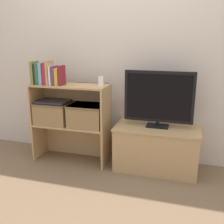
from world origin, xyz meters
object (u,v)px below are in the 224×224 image
object	(u,v)px
book_maroon	(62,75)
storage_basket_left	(54,112)
tv_stand	(156,148)
book_skyblue	(43,73)
baby_monitor	(101,81)
tv	(159,98)
book_ivory	(53,75)
book_crimson	(47,73)
book_charcoal	(37,74)
book_mustard	(59,77)
book_olive	(35,73)
book_forest	(40,73)
book_tan	(50,73)
laptop	(53,101)
book_plum	(55,75)
storage_basket_right	(87,115)

from	to	relation	value
book_maroon	storage_basket_left	size ratio (longest dim) A/B	0.55
tv_stand	book_skyblue	world-z (taller)	book_skyblue
baby_monitor	tv_stand	bearing A→B (deg)	5.57
tv	storage_basket_left	size ratio (longest dim) A/B	1.85
book_ivory	book_crimson	bearing A→B (deg)	180.00
tv	book_skyblue	distance (m)	1.22
book_charcoal	book_mustard	size ratio (longest dim) A/B	1.19
book_charcoal	storage_basket_left	world-z (taller)	book_charcoal
book_skyblue	book_olive	bearing A→B (deg)	180.00
book_olive	book_forest	xyz separation A→B (m)	(0.06, 0.00, -0.01)
book_tan	baby_monitor	size ratio (longest dim) A/B	2.00
tv	book_skyblue	world-z (taller)	book_skyblue
book_tan	book_mustard	distance (m)	0.10
tv_stand	laptop	xyz separation A→B (m)	(-1.13, -0.07, 0.43)
tv_stand	book_tan	bearing A→B (deg)	-173.98
book_forest	book_crimson	size ratio (longest dim) A/B	0.98
book_plum	book_maroon	bearing A→B (deg)	0.00
book_olive	book_skyblue	world-z (taller)	book_olive
tv_stand	book_skyblue	xyz separation A→B (m)	(-1.20, -0.12, 0.74)
book_plum	book_maroon	distance (m)	0.08
storage_basket_right	book_charcoal	bearing A→B (deg)	-174.99
book_ivory	baby_monitor	xyz separation A→B (m)	(0.51, 0.06, -0.05)
book_olive	book_crimson	size ratio (longest dim) A/B	1.03
book_skyblue	book_tan	world-z (taller)	book_tan
book_ivory	book_mustard	distance (m)	0.07
tv_stand	book_ivory	bearing A→B (deg)	-173.81
book_plum	storage_basket_right	bearing A→B (deg)	8.18
book_skyblue	book_tan	xyz separation A→B (m)	(0.08, -0.00, 0.01)
tv_stand	book_forest	world-z (taller)	book_forest
book_maroon	laptop	size ratio (longest dim) A/B	0.60
book_charcoal	book_forest	distance (m)	0.03
book_forest	book_ivory	world-z (taller)	book_forest
laptop	book_forest	bearing A→B (deg)	-156.64
book_plum	storage_basket_left	world-z (taller)	book_plum
book_ivory	laptop	world-z (taller)	book_ivory
book_tan	laptop	distance (m)	0.32
tv_stand	baby_monitor	world-z (taller)	baby_monitor
tv_stand	laptop	distance (m)	1.21
book_ivory	laptop	xyz separation A→B (m)	(-0.04, 0.05, -0.29)
book_skyblue	book_mustard	world-z (taller)	book_skyblue
laptop	storage_basket_right	bearing A→B (deg)	0.00
tv_stand	baby_monitor	bearing A→B (deg)	-174.43
book_forest	book_skyblue	world-z (taller)	same
book_maroon	book_mustard	bearing A→B (deg)	180.00
book_maroon	storage_basket_right	size ratio (longest dim) A/B	0.55
tv_stand	storage_basket_right	xyz separation A→B (m)	(-0.73, -0.07, 0.32)
book_ivory	book_maroon	bearing A→B (deg)	0.00
book_mustard	book_crimson	bearing A→B (deg)	180.00
book_forest	book_tan	distance (m)	0.12
tv	book_forest	world-z (taller)	book_forest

